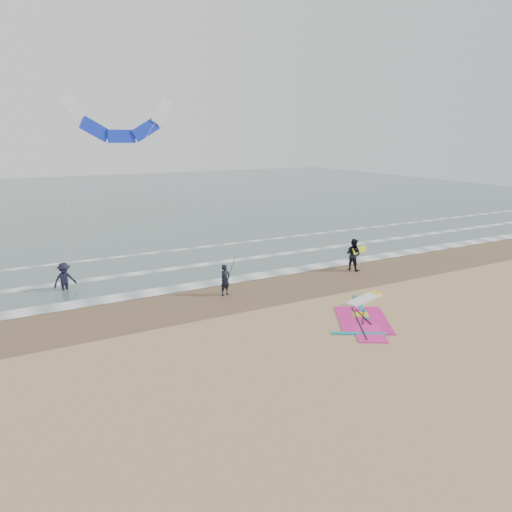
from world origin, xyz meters
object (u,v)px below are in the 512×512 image
person_wading (64,274)px  surf_kite (120,124)px  windsurf_rig (364,314)px  person_standing (225,280)px  person_walking (353,254)px

person_wading → surf_kite: (4.02, 2.43, 7.73)m
windsurf_rig → person_standing: person_standing is taller
windsurf_rig → person_standing: bearing=130.2°
windsurf_rig → surf_kite: size_ratio=0.59×
person_walking → person_wading: 16.58m
person_wading → surf_kite: 9.05m
windsurf_rig → person_walking: person_walking is taller
person_standing → person_walking: (8.81, 0.54, 0.17)m
person_standing → surf_kite: bearing=96.4°
windsurf_rig → person_wading: person_wading is taller
surf_kite → person_standing: bearing=-65.5°
person_walking → person_wading: (-16.06, 4.12, -0.05)m
person_standing → windsurf_rig: bearing=-67.9°
person_wading → windsurf_rig: bearing=-58.8°
surf_kite → person_walking: bearing=-28.5°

